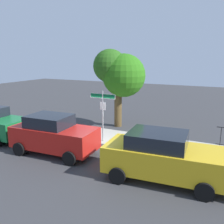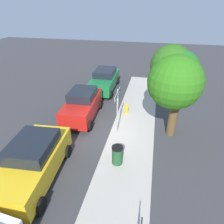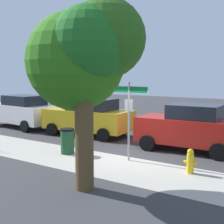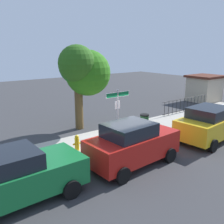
{
  "view_description": "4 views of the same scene",
  "coord_description": "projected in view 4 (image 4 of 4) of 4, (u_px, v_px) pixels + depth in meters",
  "views": [
    {
      "loc": [
        6.3,
        -11.14,
        4.6
      ],
      "look_at": [
        0.82,
        -0.0,
        1.81
      ],
      "focal_mm": 39.79,
      "sensor_mm": 36.0,
      "label": 1
    },
    {
      "loc": [
        9.4,
        2.15,
        6.87
      ],
      "look_at": [
        -0.45,
        -0.02,
        1.08
      ],
      "focal_mm": 30.99,
      "sensor_mm": 36.0,
      "label": 2
    },
    {
      "loc": [
        -5.78,
        9.97,
        3.08
      ],
      "look_at": [
        0.3,
        1.1,
        1.8
      ],
      "focal_mm": 51.42,
      "sensor_mm": 36.0,
      "label": 3
    },
    {
      "loc": [
        -7.9,
        -9.57,
        4.85
      ],
      "look_at": [
        0.18,
        1.05,
        1.46
      ],
      "focal_mm": 40.37,
      "sensor_mm": 36.0,
      "label": 4
    }
  ],
  "objects": [
    {
      "name": "utility_shed",
      "position": [
        204.0,
        88.0,
        23.56
      ],
      "size": [
        3.0,
        2.66,
        2.42
      ],
      "color": "tan",
      "rests_on": "ground_plane"
    },
    {
      "name": "car_red",
      "position": [
        132.0,
        144.0,
        10.57
      ],
      "size": [
        4.18,
        2.16,
        1.88
      ],
      "rotation": [
        0.0,
        0.0,
        0.05
      ],
      "color": "red",
      "rests_on": "ground_plane"
    },
    {
      "name": "car_yellow",
      "position": [
        210.0,
        123.0,
        13.52
      ],
      "size": [
        4.55,
        2.41,
        1.85
      ],
      "rotation": [
        0.0,
        0.0,
        0.08
      ],
      "color": "gold",
      "rests_on": "ground_plane"
    },
    {
      "name": "trash_bin",
      "position": [
        144.0,
        122.0,
        15.27
      ],
      "size": [
        0.55,
        0.55,
        0.98
      ],
      "color": "#1E4C28",
      "rests_on": "ground_plane"
    },
    {
      "name": "street_sign",
      "position": [
        118.0,
        105.0,
        13.06
      ],
      "size": [
        1.49,
        0.07,
        2.8
      ],
      "color": "#9EA0A5",
      "rests_on": "ground_plane"
    },
    {
      "name": "fire_hydrant",
      "position": [
        77.0,
        143.0,
        12.23
      ],
      "size": [
        0.42,
        0.22,
        0.78
      ],
      "color": "yellow",
      "rests_on": "ground_plane"
    },
    {
      "name": "car_green",
      "position": [
        10.0,
        178.0,
        7.88
      ],
      "size": [
        4.72,
        2.17,
        1.76
      ],
      "rotation": [
        0.0,
        0.0,
        0.02
      ],
      "color": "#186F35",
      "rests_on": "ground_plane"
    },
    {
      "name": "shade_tree",
      "position": [
        83.0,
        70.0,
        14.62
      ],
      "size": [
        3.26,
        2.71,
        5.07
      ],
      "color": "brown",
      "rests_on": "ground_plane"
    },
    {
      "name": "sidewalk_strip",
      "position": [
        133.0,
        130.0,
        15.39
      ],
      "size": [
        24.0,
        2.6,
        0.0
      ],
      "primitive_type": "cube",
      "color": "#AFA99D",
      "rests_on": "ground_plane"
    },
    {
      "name": "iron_fence",
      "position": [
        186.0,
        104.0,
        19.8
      ],
      "size": [
        5.43,
        0.04,
        1.07
      ],
      "color": "black",
      "rests_on": "ground_plane"
    },
    {
      "name": "ground_plane",
      "position": [
        121.0,
        143.0,
        13.21
      ],
      "size": [
        60.0,
        60.0,
        0.0
      ],
      "primitive_type": "plane",
      "color": "#38383A"
    }
  ]
}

